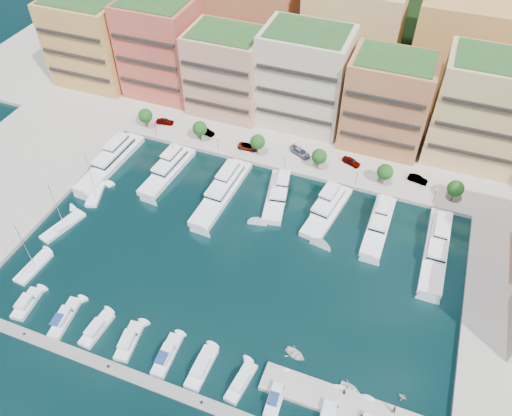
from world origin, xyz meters
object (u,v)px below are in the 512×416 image
object	(u,v)px
lamppost_0	(155,126)
tender_1	(345,386)
car_3	(300,152)
cruiser_8	(329,415)
lamppost_2	(285,158)
yacht_5	(379,222)
cruiser_0	(27,304)
car_4	(351,161)
cruiser_4	(167,355)
yacht_6	(437,246)
car_5	(418,179)
tree_5	(456,188)
tree_2	(258,142)
cruiser_3	(129,341)
person_1	(394,409)
cruiser_5	(201,368)
yacht_3	(278,193)
lamppost_3	(357,175)
yacht_4	(328,209)
tree_1	(200,128)
yacht_2	(223,189)
car_0	(165,121)
cruiser_1	(65,318)
tree_0	(145,116)
yacht_0	(112,159)
cruiser_6	(241,383)
tender_3	(403,396)
tree_4	(385,172)
yacht_1	(169,169)
person_0	(344,392)
lamppost_1	(218,141)
cruiser_2	(96,330)
sailboat_2	(95,195)
sailboat_0	(33,268)
car_1	(207,132)
tree_3	(319,156)
tender_0	(295,354)
cruiser_7	(276,396)
car_2	(248,147)
sailboat_1	(63,227)
tender_2	(350,389)
lamppost_4	(435,194)

from	to	relation	value
lamppost_0	tender_1	bearing A→B (deg)	-38.09
car_3	cruiser_8	bearing A→B (deg)	-133.95
lamppost_2	yacht_5	distance (m)	28.08
cruiser_0	car_4	distance (m)	79.50
car_3	cruiser_4	bearing A→B (deg)	-160.46
yacht_6	car_5	xyz separation A→B (m)	(-6.82, 19.24, 0.56)
tree_5	tree_2	bearing A→B (deg)	180.00
cruiser_3	person_1	distance (m)	47.13
cruiser_5	yacht_3	bearing A→B (deg)	92.19
lamppost_3	car_3	world-z (taller)	lamppost_3
yacht_4	cruiser_4	size ratio (longest dim) A/B	2.24
tree_1	yacht_6	size ratio (longest dim) A/B	0.23
lamppost_0	yacht_2	xyz separation A→B (m)	(25.16, -13.16, -2.62)
tree_5	car_0	world-z (taller)	tree_5
cruiser_1	tree_0	bearing A→B (deg)	104.52
yacht_0	person_1	size ratio (longest dim) A/B	12.80
cruiser_6	car_5	xyz separation A→B (m)	(20.82, 61.82, 1.22)
cruiser_4	tender_3	world-z (taller)	cruiser_4
cruiser_5	tree_4	bearing A→B (deg)	70.52
yacht_1	tender_3	xyz separation A→B (m)	(63.50, -37.21, -0.71)
cruiser_6	car_3	bearing A→B (deg)	97.90
person_0	lamppost_1	bearing A→B (deg)	-9.12
cruiser_2	cruiser_6	world-z (taller)	same
yacht_2	cruiser_3	xyz separation A→B (m)	(-0.19, -42.63, -0.66)
sailboat_2	car_5	world-z (taller)	sailboat_2
cruiser_4	sailboat_0	size ratio (longest dim) A/B	0.64
tender_3	person_0	world-z (taller)	person_0
tree_0	car_1	world-z (taller)	tree_0
tree_3	cruiser_3	size ratio (longest dim) A/B	0.69
cruiser_2	car_3	distance (m)	64.88
tender_0	person_1	world-z (taller)	person_1
yacht_0	car_5	distance (m)	75.57
lamppost_0	car_5	bearing A→B (deg)	5.09
tree_3	tender_0	distance (m)	50.91
cruiser_2	cruiser_5	xyz separation A→B (m)	(21.40, -0.01, -0.00)
yacht_6	cruiser_7	xyz separation A→B (m)	(-21.25, -42.60, -0.64)
tree_3	tender_1	bearing A→B (deg)	-69.34
tree_2	car_2	bearing A→B (deg)	162.03
tree_4	cruiser_5	bearing A→B (deg)	-109.48
lamppost_3	cruiser_2	world-z (taller)	lamppost_3
lamppost_2	lamppost_3	world-z (taller)	same
sailboat_1	tender_2	world-z (taller)	sailboat_1
yacht_3	cruiser_1	bearing A→B (deg)	-120.17
sailboat_0	person_1	bearing A→B (deg)	-2.97
tree_3	lamppost_4	size ratio (longest dim) A/B	1.35
lamppost_2	yacht_4	size ratio (longest dim) A/B	0.22
yacht_6	tender_2	world-z (taller)	yacht_6
tree_1	cruiser_5	distance (m)	64.38
cruiser_5	person_0	xyz separation A→B (m)	(24.28, 4.05, 1.36)
tree_4	car_1	xyz separation A→B (m)	(-47.65, 2.93, -3.01)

